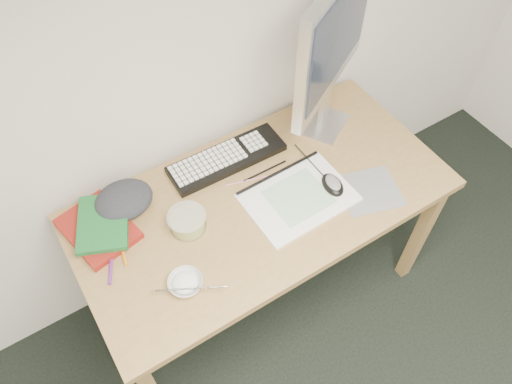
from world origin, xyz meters
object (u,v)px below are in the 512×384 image
at_px(monitor, 334,40).
at_px(rice_bowl, 185,283).
at_px(desk, 262,211).
at_px(sketchpad, 298,198).
at_px(keyboard, 227,159).

bearing_deg(monitor, rice_bowl, 173.64).
bearing_deg(rice_bowl, desk, 22.44).
distance_m(desk, monitor, 0.68).
bearing_deg(sketchpad, desk, 146.00).
distance_m(desk, sketchpad, 0.16).
height_order(desk, keyboard, keyboard).
height_order(monitor, rice_bowl, monitor).
relative_size(desk, keyboard, 3.00).
relative_size(monitor, rice_bowl, 5.81).
bearing_deg(monitor, sketchpad, -169.11).
relative_size(keyboard, monitor, 0.70).
relative_size(keyboard, rice_bowl, 4.07).
relative_size(desk, rice_bowl, 12.22).
height_order(desk, rice_bowl, rice_bowl).
xyz_separation_m(desk, sketchpad, (0.11, -0.07, 0.09)).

